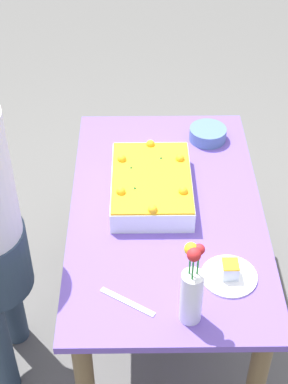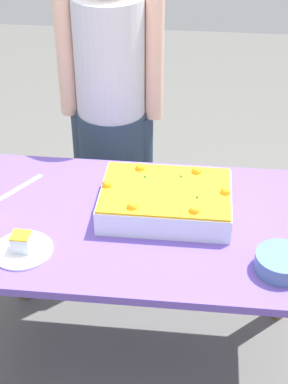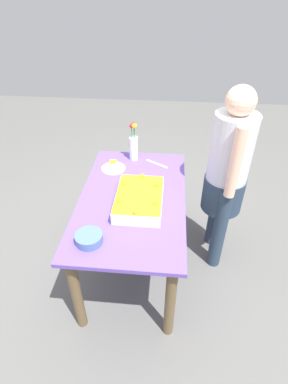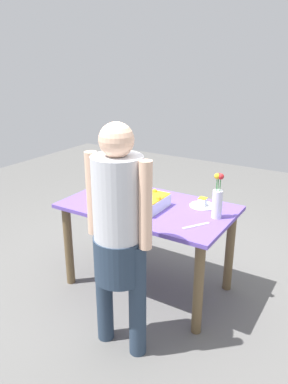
{
  "view_description": "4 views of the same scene",
  "coord_description": "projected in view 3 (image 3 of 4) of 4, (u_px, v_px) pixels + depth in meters",
  "views": [
    {
      "loc": [
        1.73,
        -0.11,
        2.3
      ],
      "look_at": [
        -0.02,
        -0.09,
        0.79
      ],
      "focal_mm": 55.0,
      "sensor_mm": 36.0,
      "label": 1
    },
    {
      "loc": [
        -0.18,
        1.62,
        1.98
      ],
      "look_at": [
        -0.0,
        -0.06,
        0.81
      ],
      "focal_mm": 55.0,
      "sensor_mm": 36.0,
      "label": 2
    },
    {
      "loc": [
        -1.7,
        -0.24,
        2.06
      ],
      "look_at": [
        -0.0,
        -0.08,
        0.78
      ],
      "focal_mm": 28.0,
      "sensor_mm": 36.0,
      "label": 3
    },
    {
      "loc": [
        1.4,
        -2.32,
        1.82
      ],
      "look_at": [
        -0.04,
        0.0,
        0.83
      ],
      "focal_mm": 35.0,
      "sensor_mm": 36.0,
      "label": 4
    }
  ],
  "objects": [
    {
      "name": "ground_plane",
      "position": [
        134.0,
        263.0,
        2.61
      ],
      "size": [
        8.0,
        8.0,
        0.0
      ],
      "primitive_type": "plane",
      "color": "#5B5A57"
    },
    {
      "name": "serving_plate_with_slice",
      "position": [
        113.0,
        167.0,
        2.47
      ],
      "size": [
        0.2,
        0.2,
        0.07
      ],
      "color": "white",
      "rests_on": "dining_table"
    },
    {
      "name": "person_standing",
      "position": [
        227.0,
        172.0,
        2.21
      ],
      "size": [
        0.45,
        0.31,
        1.49
      ],
      "rotation": [
        0.0,
        0.0,
        1.57
      ],
      "color": "#2A3A4E",
      "rests_on": "ground_plane"
    },
    {
      "name": "sheet_cake",
      "position": [
        139.0,
        199.0,
        2.08
      ],
      "size": [
        0.46,
        0.32,
        0.12
      ],
      "color": "white",
      "rests_on": "dining_table"
    },
    {
      "name": "fruit_bowl",
      "position": [
        89.0,
        238.0,
        1.81
      ],
      "size": [
        0.17,
        0.17,
        0.06
      ],
      "primitive_type": "cylinder",
      "color": "#4E6D9C",
      "rests_on": "dining_table"
    },
    {
      "name": "cake_knife",
      "position": [
        157.0,
        164.0,
        2.54
      ],
      "size": [
        0.13,
        0.19,
        0.0
      ],
      "primitive_type": "cube",
      "rotation": [
        0.0,
        0.0,
        1.01
      ],
      "color": "silver",
      "rests_on": "dining_table"
    },
    {
      "name": "dining_table",
      "position": [
        133.0,
        211.0,
        2.25
      ],
      "size": [
        1.31,
        0.77,
        0.73
      ],
      "color": "#664BB1",
      "rests_on": "ground_plane"
    },
    {
      "name": "flower_vase",
      "position": [
        134.0,
        145.0,
        2.53
      ],
      "size": [
        0.07,
        0.07,
        0.34
      ],
      "color": "silver",
      "rests_on": "dining_table"
    }
  ]
}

